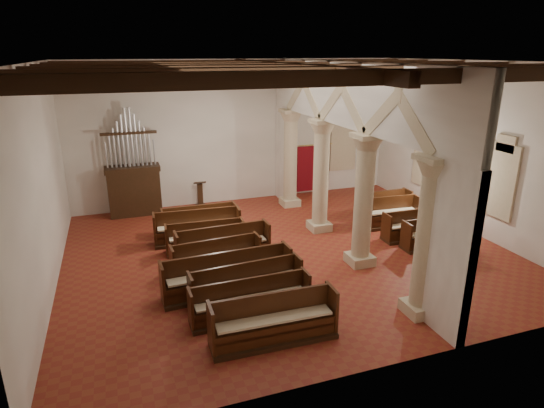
{
  "coord_description": "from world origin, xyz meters",
  "views": [
    {
      "loc": [
        -4.98,
        -12.74,
        6.29
      ],
      "look_at": [
        -0.4,
        0.5,
        1.56
      ],
      "focal_mm": 30.0,
      "sensor_mm": 36.0,
      "label": 1
    }
  ],
  "objects": [
    {
      "name": "wall_front",
      "position": [
        0.0,
        -6.0,
        3.0
      ],
      "size": [
        14.0,
        0.02,
        6.0
      ],
      "primitive_type": "cube",
      "color": "white",
      "rests_on": "floor"
    },
    {
      "name": "lectern",
      "position": [
        -1.87,
        5.49,
        0.49
      ],
      "size": [
        0.49,
        0.5,
        1.19
      ],
      "rotation": [
        0.0,
        0.0,
        -0.04
      ],
      "color": "#3E1F13",
      "rests_on": "floor"
    },
    {
      "name": "wall_back",
      "position": [
        0.0,
        6.0,
        3.0
      ],
      "size": [
        14.0,
        0.02,
        6.0
      ],
      "primitive_type": "cube",
      "color": "white",
      "rests_on": "floor"
    },
    {
      "name": "nave_pew_4",
      "position": [
        -2.53,
        -0.67,
        0.34
      ],
      "size": [
        2.71,
        0.86,
        1.03
      ],
      "rotation": [
        0.0,
        0.0,
        0.07
      ],
      "color": "#321C0F",
      "rests_on": "floor"
    },
    {
      "name": "nave_pew_0",
      "position": [
        -2.05,
        -4.4,
        0.38
      ],
      "size": [
        2.93,
        0.82,
        1.14
      ],
      "rotation": [
        0.0,
        0.0,
        -0.02
      ],
      "color": "#321C0F",
      "rests_on": "floor"
    },
    {
      "name": "arcade",
      "position": [
        1.8,
        0.0,
        3.56
      ],
      "size": [
        0.9,
        11.9,
        6.0
      ],
      "color": "beige",
      "rests_on": "floor"
    },
    {
      "name": "dossal_curtain",
      "position": [
        3.5,
        5.92,
        1.17
      ],
      "size": [
        1.8,
        0.07,
        2.17
      ],
      "color": "maroon",
      "rests_on": "floor"
    },
    {
      "name": "nave_pew_3",
      "position": [
        -2.5,
        -1.91,
        0.37
      ],
      "size": [
        3.58,
        0.9,
        1.14
      ],
      "rotation": [
        0.0,
        0.0,
        0.04
      ],
      "color": "#321C0F",
      "rests_on": "floor"
    },
    {
      "name": "window_right_a",
      "position": [
        6.98,
        -1.5,
        2.2
      ],
      "size": [
        0.03,
        1.0,
        2.2
      ],
      "primitive_type": "cube",
      "color": "#2B6250",
      "rests_on": "wall_right"
    },
    {
      "name": "pipe_organ",
      "position": [
        -4.5,
        5.5,
        1.37
      ],
      "size": [
        2.1,
        0.85,
        4.4
      ],
      "color": "#321C0F",
      "rests_on": "floor"
    },
    {
      "name": "hymnal_box_a",
      "position": [
        -0.55,
        -3.85,
        0.24
      ],
      "size": [
        0.33,
        0.3,
        0.27
      ],
      "primitive_type": "cube",
      "rotation": [
        0.0,
        0.0,
        0.33
      ],
      "color": "navy",
      "rests_on": "floor"
    },
    {
      "name": "nave_pew_8",
      "position": [
        -2.43,
        2.62,
        0.34
      ],
      "size": [
        2.68,
        0.69,
        1.02
      ],
      "rotation": [
        0.0,
        0.0,
        -0.0
      ],
      "color": "#321C0F",
      "rests_on": "floor"
    },
    {
      "name": "nave_pew_1",
      "position": [
        -2.26,
        -3.27,
        0.33
      ],
      "size": [
        3.04,
        0.71,
        1.0
      ],
      "rotation": [
        0.0,
        0.0,
        0.02
      ],
      "color": "#321C0F",
      "rests_on": "floor"
    },
    {
      "name": "nave_pew_6",
      "position": [
        -2.54,
        1.04,
        0.33
      ],
      "size": [
        2.6,
        0.8,
        0.98
      ],
      "rotation": [
        0.0,
        0.0,
        -0.06
      ],
      "color": "#321C0F",
      "rests_on": "floor"
    },
    {
      "name": "wall_right",
      "position": [
        7.0,
        0.0,
        3.0
      ],
      "size": [
        0.02,
        12.0,
        6.0
      ],
      "primitive_type": "cube",
      "color": "white",
      "rests_on": "floor"
    },
    {
      "name": "wall_left",
      "position": [
        -7.0,
        0.0,
        3.0
      ],
      "size": [
        0.02,
        12.0,
        6.0
      ],
      "primitive_type": "cube",
      "color": "white",
      "rests_on": "floor"
    },
    {
      "name": "ceiling",
      "position": [
        0.0,
        0.0,
        6.0
      ],
      "size": [
        14.0,
        14.0,
        0.0
      ],
      "primitive_type": "plane",
      "rotation": [
        3.14,
        0.0,
        0.0
      ],
      "color": "#331C11",
      "rests_on": "wall_back"
    },
    {
      "name": "tube_heater_a",
      "position": [
        -2.07,
        -4.39,
        0.16
      ],
      "size": [
        1.01,
        0.43,
        0.1
      ],
      "primitive_type": "cylinder",
      "rotation": [
        0.0,
        1.57,
        0.33
      ],
      "color": "silver",
      "rests_on": "floor"
    },
    {
      "name": "nave_pew_7",
      "position": [
        -2.64,
        1.87,
        0.37
      ],
      "size": [
        3.0,
        0.95,
        1.12
      ],
      "rotation": [
        0.0,
        0.0,
        -0.07
      ],
      "color": "#321C0F",
      "rests_on": "floor"
    },
    {
      "name": "tube_heater_b",
      "position": [
        -2.39,
        -3.64,
        0.16
      ],
      "size": [
        0.94,
        0.14,
        0.09
      ],
      "primitive_type": "cylinder",
      "rotation": [
        0.0,
        1.57,
        -0.05
      ],
      "color": "white",
      "rests_on": "floor"
    },
    {
      "name": "ceiling_beams",
      "position": [
        0.0,
        0.0,
        5.82
      ],
      "size": [
        13.8,
        11.8,
        0.3
      ],
      "primitive_type": null,
      "color": "#321C0F",
      "rests_on": "wall_back"
    },
    {
      "name": "nave_pew_2",
      "position": [
        -2.13,
        -2.48,
        0.34
      ],
      "size": [
        3.06,
        0.88,
        1.03
      ],
      "rotation": [
        0.0,
        0.0,
        0.06
      ],
      "color": "#321C0F",
      "rests_on": "floor"
    },
    {
      "name": "window_right_b",
      "position": [
        6.98,
        2.5,
        2.2
      ],
      "size": [
        0.03,
        1.0,
        2.2
      ],
      "primitive_type": "cube",
      "color": "#2B6250",
      "rests_on": "wall_right"
    },
    {
      "name": "floor",
      "position": [
        0.0,
        0.0,
        0.0
      ],
      "size": [
        14.0,
        14.0,
        0.0
      ],
      "primitive_type": "plane",
      "color": "maroon",
      "rests_on": "ground"
    },
    {
      "name": "hymnal_box_b",
      "position": [
        -0.64,
        -2.65,
        0.25
      ],
      "size": [
        0.33,
        0.29,
        0.29
      ],
      "primitive_type": "cube",
      "rotation": [
        0.0,
        0.0,
        -0.17
      ],
      "color": "navy",
      "rests_on": "floor"
    },
    {
      "name": "aisle_pew_4",
      "position": [
        4.82,
        1.78,
        0.37
      ],
      "size": [
        1.96,
        0.74,
        1.08
      ],
      "rotation": [
        0.0,
        0.0,
        0.01
      ],
      "color": "#321C0F",
      "rests_on": "floor"
    },
    {
      "name": "aisle_pew_3",
      "position": [
        4.46,
        0.96,
        0.38
      ],
      "size": [
        2.25,
        0.9,
        1.12
      ],
      "rotation": [
        0.0,
        0.0,
        -0.07
      ],
      "color": "#321C0F",
      "rests_on": "floor"
    },
    {
      "name": "hymnal_box_c",
      "position": [
        -1.42,
        -0.33,
        0.24
      ],
      "size": [
        0.33,
        0.29,
        0.28
      ],
      "primitive_type": "cube",
      "rotation": [
        0.0,
        0.0,
        -0.25
      ],
      "color": "navy",
      "rests_on": "floor"
    },
    {
      "name": "nave_pew_5",
      "position": [
        -2.17,
        0.03,
        0.38
      ],
      "size": [
        2.97,
        0.86,
        1.14
      ],
      "rotation": [
        0.0,
        0.0,
        0.03
      ],
      "color": "#321C0F",
      "rests_on": "floor"
    },
    {
      "name": "window_back",
      "position": [
        5.0,
        5.98,
        2.2
      ],
      "size": [
        1.0,
        0.03,
        2.2
      ],
      "primitive_type": "cube",
      "color": "#2B6250",
      "rests_on": "wall_back"
    },
    {
      "name": "aisle_pew_2",
      "position": [
        4.35,
        -0.32,
        0.34
      ],
      "size": [
        1.8,
        0.7,
        1.02
      ],
      "rotation": [
        0.0,
        0.0,
        -0.01
      ],
      "color": "#321C0F",
      "rests_on": "floor"
    },
    {
      "name": "processional_banner",
      "position": [
        6.02,
        5.49,
        0.75
      ],
      "size": [
        0.46,
        0.59,
        2.05
      ],
      "rotation": [
        0.0,
        0.0,
        -0.21
      ],
      "color": "#321C0F",
      "rests_on": "floor"
    },
    {
      "name": "aisle_pew_0",
      "position": [
        4.75,
        -1.99,
        0.33
      ],
      "size": [
        1.69,
        0.73,
        0.96
      ],
      "rotation": [
        0.0,
        0.0,
        0.05
      ],
      "color": "#321C0F",
      "rests_on": "floor"
    },
    {
      "name": "aisle_pew_1",
      "position": [
        4.7,
        -1.17,
        0.33
      ],
      "size": [
        2.07,
        0.69,
        1.0
      ],
      "rotation": [
        0.0,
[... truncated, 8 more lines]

